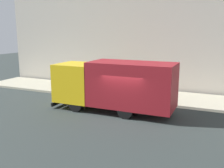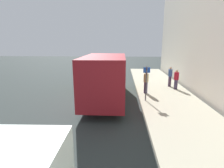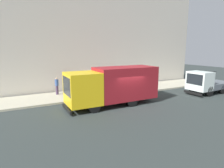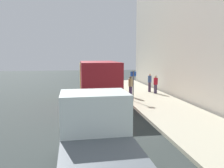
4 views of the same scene
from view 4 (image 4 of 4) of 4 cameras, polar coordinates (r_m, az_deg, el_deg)
ground at (r=16.27m, az=-5.82°, el=-5.61°), size 80.00×80.00×0.00m
sidewalk at (r=17.25m, az=11.27°, el=-4.68°), size 4.13×30.00×0.17m
building_facade at (r=18.18m, az=19.72°, el=15.96°), size 0.50×30.00×12.98m
large_utility_truck at (r=17.01m, az=-3.72°, el=0.96°), size 2.51×7.80×3.18m
small_flatbed_truck at (r=6.72m, az=-3.45°, el=-14.35°), size 2.33×5.38×2.41m
pedestrian_walking at (r=21.65m, az=9.50°, el=0.45°), size 0.37×0.37×1.73m
pedestrian_standing at (r=18.85m, az=4.73°, el=-0.46°), size 0.51×0.51×1.74m
pedestrian_third at (r=20.91m, az=10.96°, el=0.00°), size 0.48×0.48×1.63m
street_sign_post at (r=17.04m, az=5.39°, el=0.25°), size 0.44×0.08×2.31m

